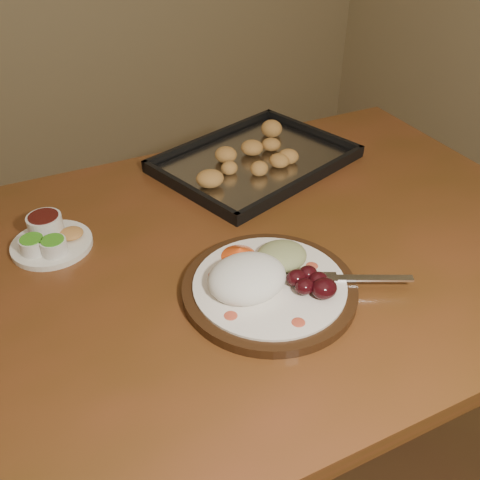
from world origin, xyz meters
TOP-DOWN VIEW (x-y plane):
  - dining_table at (0.24, 0.27)m, footprint 1.56×1.00m
  - dinner_plate at (0.30, 0.14)m, footprint 0.37×0.30m
  - condiment_saucer at (0.00, 0.46)m, footprint 0.15×0.15m
  - baking_tray at (0.52, 0.54)m, footprint 0.51×0.42m

SIDE VIEW (x-z plane):
  - dining_table at x=0.24m, z-range 0.28..1.03m
  - baking_tray at x=0.52m, z-range 0.74..0.79m
  - condiment_saucer at x=0.00m, z-range 0.74..0.79m
  - dinner_plate at x=0.30m, z-range 0.74..0.81m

